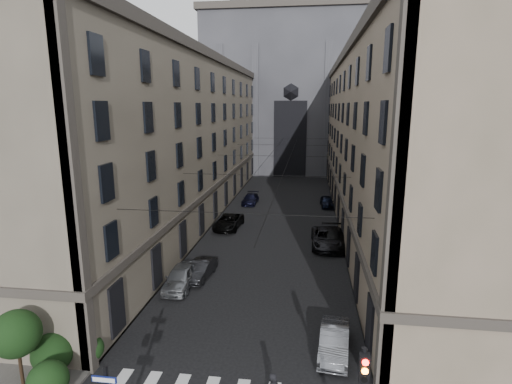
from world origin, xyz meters
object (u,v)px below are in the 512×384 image
at_px(gothic_tower, 294,82).
at_px(car_right_near, 334,341).
at_px(car_left_midnear, 201,270).
at_px(car_right_far, 327,202).
at_px(car_left_near, 181,277).
at_px(car_right_midnear, 326,238).
at_px(car_left_far, 250,199).
at_px(car_left_midfar, 228,222).
at_px(car_right_midfar, 335,239).

distance_m(gothic_tower, car_right_near, 67.96).
relative_size(car_left_midnear, car_right_far, 1.00).
distance_m(car_left_near, car_right_midnear, 15.04).
bearing_deg(gothic_tower, car_left_far, -97.27).
bearing_deg(car_left_midnear, car_right_near, -35.25).
height_order(car_left_midfar, car_right_near, car_left_midfar).
relative_size(car_left_far, car_right_far, 1.12).
relative_size(gothic_tower, car_right_midfar, 10.30).
bearing_deg(car_right_midnear, car_right_far, 86.89).
xyz_separation_m(car_right_near, car_right_midfar, (1.00, 16.90, 0.10)).
relative_size(car_right_near, car_right_far, 1.06).
bearing_deg(car_right_near, car_left_far, 111.54).
relative_size(gothic_tower, car_left_near, 12.28).
bearing_deg(car_left_far, car_right_far, 0.01).
xyz_separation_m(car_left_near, car_left_midnear, (1.02, 1.78, -0.13)).
bearing_deg(car_right_midfar, car_right_near, -97.08).
bearing_deg(car_left_near, gothic_tower, 83.67).
distance_m(car_left_midnear, car_right_far, 26.19).
bearing_deg(car_right_far, car_left_far, 174.98).
bearing_deg(gothic_tower, car_left_near, -95.38).
bearing_deg(gothic_tower, car_right_far, -79.59).
relative_size(car_left_midfar, car_right_near, 1.24).
distance_m(car_left_midnear, car_right_midnear, 13.09).
xyz_separation_m(car_left_midfar, car_right_near, (10.14, -21.27, -0.04)).
bearing_deg(car_right_midnear, car_left_far, 120.90).
relative_size(car_left_midfar, car_left_far, 1.18).
bearing_deg(car_left_midnear, car_right_midnear, 46.14).
bearing_deg(car_right_far, gothic_tower, 97.01).
distance_m(car_left_midnear, car_left_far, 24.22).
relative_size(car_right_midfar, car_right_far, 1.37).
bearing_deg(car_right_near, car_left_near, 153.78).
bearing_deg(car_right_far, car_left_midfar, -138.30).
bearing_deg(car_left_near, car_right_midfar, 40.15).
bearing_deg(car_right_midnear, car_right_near, -91.28).
height_order(gothic_tower, car_left_midnear, gothic_tower).
relative_size(car_left_midfar, car_right_midnear, 0.91).
bearing_deg(car_left_far, car_right_midnear, -56.92).
bearing_deg(car_left_near, car_right_near, -32.65).
distance_m(car_left_near, car_left_far, 26.04).
bearing_deg(car_left_midfar, gothic_tower, 87.52).
xyz_separation_m(car_left_midnear, car_right_midfar, (10.74, 8.47, 0.14)).
bearing_deg(car_right_midfar, car_left_far, 119.75).
bearing_deg(car_right_far, car_left_midnear, -117.38).
bearing_deg(gothic_tower, car_right_midnear, -83.65).
distance_m(gothic_tower, car_left_far, 37.36).
height_order(car_left_midnear, car_right_midnear, car_right_midnear).
bearing_deg(car_right_far, car_right_midfar, -93.05).
bearing_deg(car_right_near, car_right_midfar, 92.09).
bearing_deg(gothic_tower, car_right_near, -85.47).
xyz_separation_m(car_left_midnear, car_right_near, (9.73, -8.43, 0.04)).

